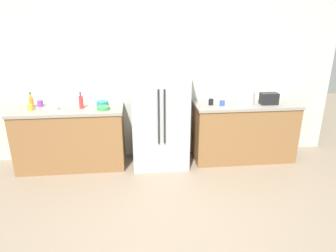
{
  "coord_description": "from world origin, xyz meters",
  "views": [
    {
      "loc": [
        -0.34,
        -2.66,
        2.11
      ],
      "look_at": [
        -0.01,
        0.47,
        0.98
      ],
      "focal_mm": 31.9,
      "sensor_mm": 36.0,
      "label": 1
    }
  ],
  "objects_px": {
    "refrigerator": "(160,110)",
    "cup_a": "(30,107)",
    "cup_c": "(211,102)",
    "bowl_c": "(53,108)",
    "cup_b": "(222,103)",
    "bowl_b": "(103,108)",
    "bowl_a": "(102,103)",
    "toaster": "(269,99)",
    "bottle_a": "(81,102)",
    "rice_cooker": "(246,94)",
    "bottle_b": "(31,102)",
    "cup_d": "(40,103)"
  },
  "relations": [
    {
      "from": "bowl_c",
      "to": "bowl_a",
      "type": "bearing_deg",
      "value": 13.85
    },
    {
      "from": "cup_c",
      "to": "bowl_a",
      "type": "xyz_separation_m",
      "value": [
        -1.6,
        0.14,
        -0.01
      ]
    },
    {
      "from": "cup_b",
      "to": "cup_c",
      "type": "bearing_deg",
      "value": 160.65
    },
    {
      "from": "bowl_c",
      "to": "cup_c",
      "type": "bearing_deg",
      "value": 0.57
    },
    {
      "from": "toaster",
      "to": "bottle_a",
      "type": "bearing_deg",
      "value": 178.54
    },
    {
      "from": "toaster",
      "to": "bowl_b",
      "type": "height_order",
      "value": "toaster"
    },
    {
      "from": "refrigerator",
      "to": "rice_cooker",
      "type": "bearing_deg",
      "value": 0.3
    },
    {
      "from": "rice_cooker",
      "to": "bowl_c",
      "type": "distance_m",
      "value": 2.79
    },
    {
      "from": "cup_b",
      "to": "bottle_a",
      "type": "bearing_deg",
      "value": 178.03
    },
    {
      "from": "bottle_a",
      "to": "cup_c",
      "type": "bearing_deg",
      "value": -0.46
    },
    {
      "from": "toaster",
      "to": "bowl_b",
      "type": "relative_size",
      "value": 1.45
    },
    {
      "from": "toaster",
      "to": "cup_a",
      "type": "xyz_separation_m",
      "value": [
        -3.45,
        0.05,
        -0.05
      ]
    },
    {
      "from": "cup_b",
      "to": "bowl_c",
      "type": "xyz_separation_m",
      "value": [
        -2.42,
        0.03,
        -0.02
      ]
    },
    {
      "from": "cup_c",
      "to": "bowl_b",
      "type": "height_order",
      "value": "cup_c"
    },
    {
      "from": "refrigerator",
      "to": "bowl_b",
      "type": "height_order",
      "value": "refrigerator"
    },
    {
      "from": "bowl_a",
      "to": "bowl_c",
      "type": "relative_size",
      "value": 1.03
    },
    {
      "from": "cup_c",
      "to": "bowl_b",
      "type": "xyz_separation_m",
      "value": [
        -1.57,
        -0.08,
        -0.02
      ]
    },
    {
      "from": "refrigerator",
      "to": "cup_c",
      "type": "height_order",
      "value": "refrigerator"
    },
    {
      "from": "bottle_a",
      "to": "bowl_c",
      "type": "relative_size",
      "value": 1.43
    },
    {
      "from": "cup_c",
      "to": "bowl_c",
      "type": "height_order",
      "value": "cup_c"
    },
    {
      "from": "refrigerator",
      "to": "cup_c",
      "type": "bearing_deg",
      "value": 1.45
    },
    {
      "from": "cup_b",
      "to": "bottle_b",
      "type": "bearing_deg",
      "value": 175.86
    },
    {
      "from": "refrigerator",
      "to": "bowl_a",
      "type": "height_order",
      "value": "refrigerator"
    },
    {
      "from": "rice_cooker",
      "to": "cup_a",
      "type": "height_order",
      "value": "rice_cooker"
    },
    {
      "from": "bottle_a",
      "to": "cup_b",
      "type": "bearing_deg",
      "value": -1.97
    },
    {
      "from": "bowl_b",
      "to": "cup_a",
      "type": "bearing_deg",
      "value": 175.8
    },
    {
      "from": "bowl_c",
      "to": "bottle_a",
      "type": "bearing_deg",
      "value": 5.57
    },
    {
      "from": "refrigerator",
      "to": "cup_a",
      "type": "height_order",
      "value": "refrigerator"
    },
    {
      "from": "bowl_a",
      "to": "bowl_c",
      "type": "height_order",
      "value": "bowl_a"
    },
    {
      "from": "cup_c",
      "to": "cup_a",
      "type": "bearing_deg",
      "value": -179.81
    },
    {
      "from": "bottle_a",
      "to": "bottle_b",
      "type": "height_order",
      "value": "bottle_a"
    },
    {
      "from": "cup_b",
      "to": "bowl_b",
      "type": "distance_m",
      "value": 1.72
    },
    {
      "from": "bowl_b",
      "to": "refrigerator",
      "type": "bearing_deg",
      "value": 4.55
    },
    {
      "from": "cup_c",
      "to": "bowl_b",
      "type": "relative_size",
      "value": 0.51
    },
    {
      "from": "cup_b",
      "to": "bowl_b",
      "type": "relative_size",
      "value": 0.45
    },
    {
      "from": "refrigerator",
      "to": "bowl_b",
      "type": "relative_size",
      "value": 9.7
    },
    {
      "from": "cup_b",
      "to": "bowl_c",
      "type": "relative_size",
      "value": 0.48
    },
    {
      "from": "bottle_a",
      "to": "cup_c",
      "type": "height_order",
      "value": "bottle_a"
    },
    {
      "from": "refrigerator",
      "to": "cup_d",
      "type": "bearing_deg",
      "value": 173.41
    },
    {
      "from": "bowl_a",
      "to": "refrigerator",
      "type": "bearing_deg",
      "value": -10.9
    },
    {
      "from": "bottle_a",
      "to": "bowl_b",
      "type": "xyz_separation_m",
      "value": [
        0.32,
        -0.1,
        -0.07
      ]
    },
    {
      "from": "refrigerator",
      "to": "cup_c",
      "type": "xyz_separation_m",
      "value": [
        0.77,
        0.02,
        0.1
      ]
    },
    {
      "from": "rice_cooker",
      "to": "cup_c",
      "type": "distance_m",
      "value": 0.53
    },
    {
      "from": "cup_a",
      "to": "cup_b",
      "type": "distance_m",
      "value": 2.74
    },
    {
      "from": "refrigerator",
      "to": "cup_b",
      "type": "height_order",
      "value": "refrigerator"
    },
    {
      "from": "refrigerator",
      "to": "bowl_b",
      "type": "distance_m",
      "value": 0.81
    },
    {
      "from": "refrigerator",
      "to": "cup_b",
      "type": "relative_size",
      "value": 21.67
    },
    {
      "from": "rice_cooker",
      "to": "bowl_a",
      "type": "bearing_deg",
      "value": 175.83
    },
    {
      "from": "bottle_b",
      "to": "bowl_a",
      "type": "relative_size",
      "value": 1.29
    },
    {
      "from": "cup_a",
      "to": "toaster",
      "type": "bearing_deg",
      "value": -0.77
    }
  ]
}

